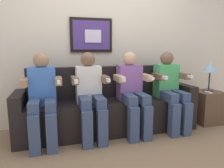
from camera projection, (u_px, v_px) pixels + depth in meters
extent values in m
plane|color=#8C6B4C|center=(115.00, 139.00, 2.65)|extent=(6.30, 6.30, 0.00)
cube|color=beige|center=(101.00, 39.00, 3.16)|extent=(4.85, 0.05, 2.60)
cube|color=black|center=(91.00, 35.00, 3.07)|extent=(0.63, 0.03, 0.50)
cube|color=#4C337F|center=(92.00, 35.00, 3.05)|extent=(0.55, 0.02, 0.42)
cube|color=silver|center=(93.00, 36.00, 3.05)|extent=(0.24, 0.02, 0.18)
cube|color=black|center=(109.00, 116.00, 2.89)|extent=(2.17, 0.58, 0.45)
cube|color=black|center=(105.00, 82.00, 3.02)|extent=(2.17, 0.14, 0.45)
cube|color=black|center=(20.00, 117.00, 2.56)|extent=(0.14, 0.58, 0.62)
cube|color=black|center=(181.00, 104.00, 3.19)|extent=(0.14, 0.58, 0.62)
cube|color=#3F72CC|center=(43.00, 86.00, 2.57)|extent=(0.32, 0.20, 0.48)
sphere|color=#9E7556|center=(41.00, 60.00, 2.51)|extent=(0.19, 0.19, 0.19)
cube|color=#38476B|center=(35.00, 105.00, 2.38)|extent=(0.12, 0.40, 0.12)
cube|color=#38476B|center=(51.00, 104.00, 2.43)|extent=(0.12, 0.40, 0.12)
cube|color=#38476B|center=(35.00, 135.00, 2.24)|extent=(0.12, 0.12, 0.45)
cube|color=#38476B|center=(52.00, 133.00, 2.29)|extent=(0.12, 0.12, 0.45)
cube|color=#9E7556|center=(24.00, 82.00, 2.39)|extent=(0.08, 0.28, 0.08)
cube|color=#9E7556|center=(58.00, 81.00, 2.49)|extent=(0.08, 0.28, 0.08)
cube|color=white|center=(59.00, 82.00, 2.34)|extent=(0.04, 0.13, 0.04)
cube|color=white|center=(88.00, 84.00, 2.72)|extent=(0.32, 0.20, 0.48)
sphere|color=brown|center=(88.00, 59.00, 2.67)|extent=(0.19, 0.19, 0.19)
cube|color=#38476B|center=(84.00, 102.00, 2.54)|extent=(0.12, 0.40, 0.12)
cube|color=#38476B|center=(98.00, 101.00, 2.59)|extent=(0.12, 0.40, 0.12)
cube|color=#38476B|center=(87.00, 129.00, 2.40)|extent=(0.12, 0.12, 0.45)
cube|color=#38476B|center=(102.00, 128.00, 2.45)|extent=(0.12, 0.12, 0.45)
cube|color=brown|center=(75.00, 80.00, 2.54)|extent=(0.08, 0.28, 0.08)
cube|color=brown|center=(104.00, 79.00, 2.65)|extent=(0.08, 0.28, 0.08)
cube|color=white|center=(108.00, 80.00, 2.49)|extent=(0.04, 0.13, 0.04)
cube|color=white|center=(76.00, 81.00, 2.39)|extent=(0.04, 0.10, 0.04)
cube|color=#8C59A5|center=(129.00, 82.00, 2.88)|extent=(0.32, 0.20, 0.48)
sphere|color=tan|center=(130.00, 59.00, 2.82)|extent=(0.19, 0.19, 0.19)
cube|color=#38476B|center=(128.00, 98.00, 2.69)|extent=(0.12, 0.40, 0.12)
cube|color=#38476B|center=(141.00, 98.00, 2.74)|extent=(0.12, 0.40, 0.12)
cube|color=#38476B|center=(133.00, 125.00, 2.55)|extent=(0.12, 0.12, 0.45)
cube|color=#38476B|center=(147.00, 123.00, 2.60)|extent=(0.12, 0.12, 0.45)
cube|color=tan|center=(119.00, 78.00, 2.70)|extent=(0.08, 0.28, 0.08)
cube|color=tan|center=(146.00, 77.00, 2.80)|extent=(0.08, 0.28, 0.08)
cube|color=white|center=(151.00, 78.00, 2.65)|extent=(0.04, 0.13, 0.04)
cube|color=white|center=(123.00, 79.00, 2.55)|extent=(0.04, 0.10, 0.04)
cube|color=#4CB266|center=(166.00, 80.00, 3.03)|extent=(0.32, 0.20, 0.48)
sphere|color=brown|center=(167.00, 58.00, 2.98)|extent=(0.19, 0.19, 0.19)
cube|color=#38476B|center=(167.00, 96.00, 2.85)|extent=(0.12, 0.40, 0.12)
cube|color=#38476B|center=(178.00, 95.00, 2.90)|extent=(0.12, 0.40, 0.12)
cube|color=#38476B|center=(174.00, 120.00, 2.71)|extent=(0.12, 0.12, 0.45)
cube|color=#38476B|center=(186.00, 119.00, 2.76)|extent=(0.12, 0.12, 0.45)
cube|color=brown|center=(158.00, 77.00, 2.85)|extent=(0.08, 0.28, 0.08)
cube|color=brown|center=(182.00, 76.00, 2.96)|extent=(0.08, 0.28, 0.08)
cube|color=white|center=(189.00, 76.00, 2.80)|extent=(0.04, 0.13, 0.04)
cube|color=white|center=(164.00, 77.00, 2.70)|extent=(0.04, 0.10, 0.04)
cube|color=brown|center=(207.00, 107.00, 3.24)|extent=(0.40, 0.40, 0.50)
cylinder|color=#333338|center=(208.00, 90.00, 3.22)|extent=(0.14, 0.14, 0.02)
cylinder|color=#333338|center=(209.00, 81.00, 3.19)|extent=(0.02, 0.02, 0.28)
cone|color=#8CB2CC|center=(210.00, 67.00, 3.16)|extent=(0.22, 0.22, 0.16)
cube|color=white|center=(208.00, 92.00, 3.08)|extent=(0.04, 0.13, 0.02)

